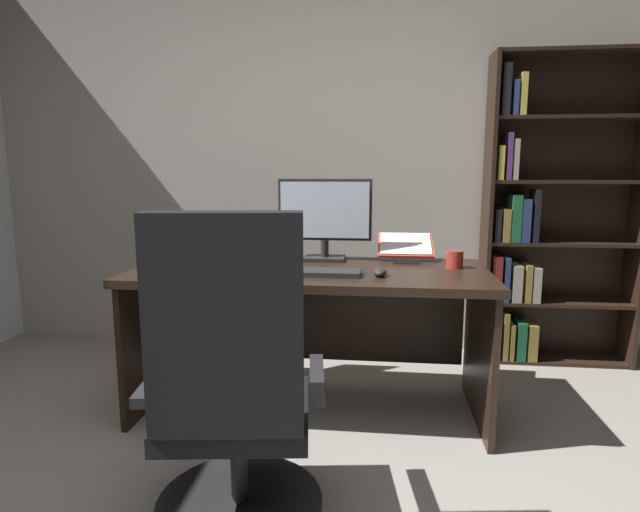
# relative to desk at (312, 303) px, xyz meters

# --- Properties ---
(wall_back) EXTENTS (5.33, 0.12, 2.63)m
(wall_back) POSITION_rel_desk_xyz_m (-0.00, 1.00, 0.77)
(wall_back) COLOR #B2ADA3
(wall_back) RESTS_ON ground
(desk) EXTENTS (1.76, 0.77, 0.74)m
(desk) POSITION_rel_desk_xyz_m (0.00, 0.00, 0.00)
(desk) COLOR black
(desk) RESTS_ON ground
(bookshelf) EXTENTS (0.93, 0.26, 1.94)m
(bookshelf) POSITION_rel_desk_xyz_m (1.37, 0.80, 0.35)
(bookshelf) COLOR black
(bookshelf) RESTS_ON ground
(office_chair) EXTENTS (0.66, 0.60, 1.11)m
(office_chair) POSITION_rel_desk_xyz_m (-0.13, -1.02, -0.08)
(office_chair) COLOR #232326
(office_chair) RESTS_ON ground
(monitor) EXTENTS (0.51, 0.16, 0.44)m
(monitor) POSITION_rel_desk_xyz_m (0.05, 0.18, 0.42)
(monitor) COLOR #232326
(monitor) RESTS_ON desk
(laptop) EXTENTS (0.35, 0.33, 0.25)m
(laptop) POSITION_rel_desk_xyz_m (-0.46, 0.19, 0.25)
(laptop) COLOR #232326
(laptop) RESTS_ON desk
(keyboard) EXTENTS (0.42, 0.15, 0.02)m
(keyboard) POSITION_rel_desk_xyz_m (0.05, -0.23, 0.21)
(keyboard) COLOR #232326
(keyboard) RESTS_ON desk
(computer_mouse) EXTENTS (0.06, 0.10, 0.04)m
(computer_mouse) POSITION_rel_desk_xyz_m (0.35, -0.23, 0.22)
(computer_mouse) COLOR #232326
(computer_mouse) RESTS_ON desk
(reading_stand_with_book) EXTENTS (0.30, 0.29, 0.13)m
(reading_stand_with_book) POSITION_rel_desk_xyz_m (0.49, 0.25, 0.27)
(reading_stand_with_book) COLOR #232326
(reading_stand_with_book) RESTS_ON desk
(open_binder) EXTENTS (0.48, 0.39, 0.02)m
(open_binder) POSITION_rel_desk_xyz_m (-0.54, -0.28, 0.21)
(open_binder) COLOR #DB422D
(open_binder) RESTS_ON desk
(notepad) EXTENTS (0.18, 0.23, 0.01)m
(notepad) POSITION_rel_desk_xyz_m (-0.21, -0.09, 0.20)
(notepad) COLOR white
(notepad) RESTS_ON desk
(pen) EXTENTS (0.13, 0.06, 0.01)m
(pen) POSITION_rel_desk_xyz_m (-0.19, -0.09, 0.21)
(pen) COLOR navy
(pen) RESTS_ON notepad
(coffee_mug) EXTENTS (0.08, 0.08, 0.09)m
(coffee_mug) POSITION_rel_desk_xyz_m (0.72, 0.01, 0.24)
(coffee_mug) COLOR maroon
(coffee_mug) RESTS_ON desk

